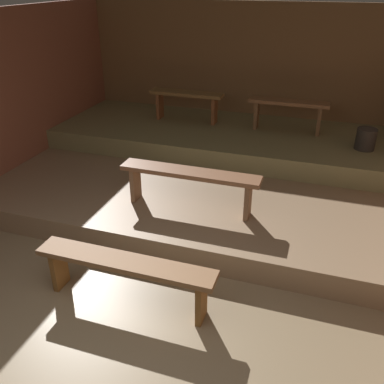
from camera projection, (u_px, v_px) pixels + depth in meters
The scene contains 9 objects.
ground at pixel (196, 220), 5.08m from camera, with size 6.05×6.08×0.08m, color #836E50.
wall_back at pixel (246, 77), 6.78m from camera, with size 6.05×0.06×2.28m, color brown.
platform_lower at pixel (215, 179), 5.69m from camera, with size 5.25×3.63×0.28m, color #8B6F52.
platform_middle at pixel (231, 138), 6.32m from camera, with size 5.25×1.82×0.28m, color olive.
bench_floor_center at pixel (125, 269), 3.60m from camera, with size 1.63×0.25×0.46m.
bench_lower_center at pixel (189, 178), 4.56m from camera, with size 1.56×0.25×0.46m.
bench_middle_left at pixel (187, 99), 6.49m from camera, with size 1.15×0.25×0.46m.
bench_middle_right at pixel (288, 108), 6.05m from camera, with size 1.15×0.25×0.46m.
pail_middle at pixel (366, 139), 5.51m from camera, with size 0.26×0.26×0.28m, color #332D28.
Camera 1 is at (1.31, -1.50, 2.63)m, focal length 38.92 mm.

